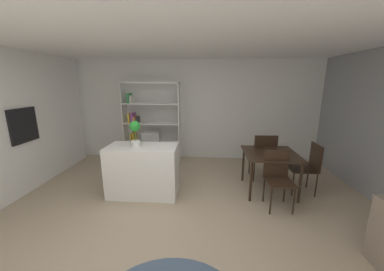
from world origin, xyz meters
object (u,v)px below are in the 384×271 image
at_px(built_in_oven, 23,125).
at_px(kitchen_island, 143,170).
at_px(potted_plant_on_island, 135,131).
at_px(dining_chair_near, 278,174).
at_px(dining_table, 270,157).
at_px(open_bookshelf, 149,126).
at_px(dining_chair_window_side, 308,164).
at_px(dining_chair_far, 264,153).

distance_m(built_in_oven, kitchen_island, 2.26).
height_order(potted_plant_on_island, dining_chair_near, potted_plant_on_island).
height_order(potted_plant_on_island, dining_table, potted_plant_on_island).
relative_size(open_bookshelf, dining_chair_near, 2.16).
height_order(kitchen_island, dining_chair_window_side, dining_chair_window_side).
xyz_separation_m(open_bookshelf, dining_table, (2.60, -1.44, -0.26)).
height_order(dining_chair_far, dining_chair_window_side, dining_chair_far).
bearing_deg(dining_chair_far, potted_plant_on_island, 14.95).
bearing_deg(dining_chair_window_side, dining_table, -89.43).
distance_m(dining_table, dining_chair_far, 0.49).
bearing_deg(dining_chair_near, dining_table, 86.88).
distance_m(dining_chair_near, dining_chair_window_side, 0.85).
distance_m(potted_plant_on_island, dining_chair_window_side, 3.15).
bearing_deg(dining_table, kitchen_island, -173.20).
bearing_deg(potted_plant_on_island, dining_chair_window_side, 4.98).
xyz_separation_m(potted_plant_on_island, dining_chair_window_side, (3.07, 0.27, -0.63)).
height_order(built_in_oven, kitchen_island, built_in_oven).
bearing_deg(dining_chair_far, dining_chair_near, 87.07).
bearing_deg(dining_table, potted_plant_on_island, -173.57).
height_order(built_in_oven, potted_plant_on_island, built_in_oven).
bearing_deg(dining_chair_window_side, dining_chair_near, -54.20).
relative_size(kitchen_island, potted_plant_on_island, 2.77).
relative_size(kitchen_island, dining_chair_far, 1.25).
distance_m(built_in_oven, potted_plant_on_island, 2.02).
xyz_separation_m(potted_plant_on_island, open_bookshelf, (-0.22, 1.71, -0.25)).
xyz_separation_m(potted_plant_on_island, dining_chair_near, (2.38, -0.22, -0.63)).
distance_m(potted_plant_on_island, dining_table, 2.45).
height_order(built_in_oven, open_bookshelf, open_bookshelf).
bearing_deg(dining_chair_near, open_bookshelf, 140.82).
height_order(built_in_oven, dining_chair_far, built_in_oven).
height_order(open_bookshelf, dining_chair_far, open_bookshelf).
distance_m(kitchen_island, dining_table, 2.31).
bearing_deg(kitchen_island, dining_chair_far, 18.18).
relative_size(built_in_oven, kitchen_island, 0.50).
xyz_separation_m(built_in_oven, potted_plant_on_island, (2.01, -0.00, -0.07)).
relative_size(built_in_oven, open_bookshelf, 0.31).
distance_m(open_bookshelf, dining_chair_far, 2.80).
height_order(kitchen_island, potted_plant_on_island, potted_plant_on_island).
bearing_deg(potted_plant_on_island, dining_chair_near, -5.25).
distance_m(built_in_oven, dining_table, 4.45).
distance_m(kitchen_island, dining_chair_window_side, 2.98).
relative_size(kitchen_island, open_bookshelf, 0.61).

